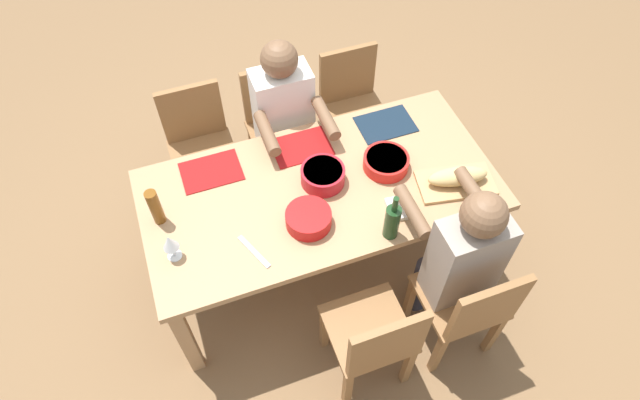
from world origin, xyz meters
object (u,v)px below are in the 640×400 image
(chair_near_center, at_px, (376,340))
(beer_bottle, at_px, (155,207))
(cutting_board, at_px, (455,183))
(wine_bottle, at_px, (392,221))
(diner_far_center, at_px, (285,117))
(serving_bowl_greens, at_px, (309,218))
(wine_glass, at_px, (170,243))
(napkin_stack, at_px, (402,208))
(bread_loaf, at_px, (458,176))
(serving_bowl_pasta, at_px, (386,162))
(dining_table, at_px, (320,197))
(chair_far_center, at_px, (278,122))
(chair_near_right, at_px, (469,306))
(chair_far_left, at_px, (200,142))
(serving_bowl_salad, at_px, (323,175))
(diner_near_right, at_px, (460,255))
(chair_far_right, at_px, (352,103))

(chair_near_center, bearing_deg, beer_bottle, 133.72)
(cutting_board, height_order, wine_bottle, wine_bottle)
(diner_far_center, bearing_deg, serving_bowl_greens, -99.42)
(wine_glass, bearing_deg, napkin_stack, -6.07)
(bread_loaf, height_order, beer_bottle, beer_bottle)
(diner_far_center, height_order, serving_bowl_pasta, diner_far_center)
(dining_table, height_order, chair_far_center, chair_far_center)
(chair_near_center, xyz_separation_m, chair_near_right, (0.51, 0.00, 0.00))
(serving_bowl_pasta, distance_m, bread_loaf, 0.38)
(cutting_board, bearing_deg, chair_far_left, 139.79)
(chair_far_left, distance_m, serving_bowl_salad, 0.98)
(chair_far_center, distance_m, cutting_board, 1.25)
(dining_table, distance_m, wine_bottle, 0.49)
(chair_near_center, distance_m, diner_near_right, 0.59)
(diner_far_center, bearing_deg, chair_near_right, -69.64)
(diner_far_center, xyz_separation_m, chair_near_right, (0.51, -1.38, -0.21))
(chair_near_right, relative_size, cutting_board, 2.12)
(serving_bowl_greens, relative_size, bread_loaf, 0.72)
(napkin_stack, bearing_deg, beer_bottle, 163.05)
(napkin_stack, bearing_deg, chair_far_left, 128.93)
(chair_far_center, height_order, chair_near_right, same)
(diner_far_center, bearing_deg, serving_bowl_pasta, -56.92)
(diner_far_center, xyz_separation_m, serving_bowl_salad, (0.03, -0.56, 0.10))
(chair_near_center, xyz_separation_m, beer_bottle, (-0.83, 0.86, 0.37))
(napkin_stack, bearing_deg, bread_loaf, 8.46)
(diner_far_center, relative_size, napkin_stack, 8.57)
(dining_table, xyz_separation_m, serving_bowl_salad, (0.03, 0.04, 0.13))
(chair_far_center, height_order, diner_near_right, diner_near_right)
(diner_far_center, height_order, serving_bowl_greens, diner_far_center)
(dining_table, bearing_deg, chair_near_center, -90.00)
(diner_far_center, bearing_deg, chair_far_right, 19.67)
(wine_bottle, bearing_deg, chair_far_center, 100.85)
(chair_far_left, distance_m, wine_bottle, 1.44)
(wine_bottle, bearing_deg, chair_far_right, 76.21)
(wine_glass, xyz_separation_m, napkin_stack, (1.14, -0.12, -0.10))
(chair_far_right, relative_size, serving_bowl_salad, 3.63)
(serving_bowl_greens, bearing_deg, chair_far_right, 56.59)
(chair_far_right, distance_m, serving_bowl_greens, 1.21)
(chair_far_center, bearing_deg, chair_far_left, 180.00)
(dining_table, distance_m, wine_glass, 0.84)
(chair_far_right, distance_m, beer_bottle, 1.56)
(serving_bowl_greens, distance_m, beer_bottle, 0.75)
(chair_near_right, xyz_separation_m, diner_near_right, (0.00, 0.18, 0.21))
(diner_near_right, height_order, serving_bowl_salad, diner_near_right)
(diner_near_right, bearing_deg, napkin_stack, 117.83)
(chair_far_right, bearing_deg, cutting_board, -80.65)
(chair_far_center, relative_size, chair_near_right, 1.00)
(diner_far_center, xyz_separation_m, serving_bowl_greens, (-0.13, -0.79, 0.09))
(beer_bottle, bearing_deg, dining_table, -5.60)
(serving_bowl_salad, bearing_deg, wine_bottle, -65.28)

